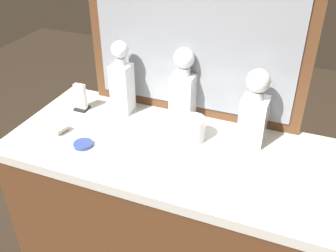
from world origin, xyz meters
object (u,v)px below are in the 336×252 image
object	(u,v)px
porcelain_dish	(83,144)
napkin_holder	(81,99)
crystal_decanter_far_right	(254,114)
silver_brush_rear	(52,125)
crystal_decanter_rear	(183,91)
crystal_decanter_center	(122,84)
crystal_tumbler_rear	(193,130)

from	to	relation	value
porcelain_dish	napkin_holder	size ratio (longest dim) A/B	0.61
porcelain_dish	crystal_decanter_far_right	bearing A→B (deg)	24.57
silver_brush_rear	crystal_decanter_far_right	bearing A→B (deg)	14.98
crystal_decanter_far_right	crystal_decanter_rear	world-z (taller)	crystal_decanter_rear
crystal_decanter_rear	napkin_holder	distance (m)	0.41
crystal_decanter_center	porcelain_dish	bearing A→B (deg)	-94.03
crystal_decanter_far_right	porcelain_dish	bearing A→B (deg)	-155.43
crystal_decanter_center	crystal_tumbler_rear	distance (m)	0.34
crystal_decanter_center	napkin_holder	xyz separation A→B (m)	(-0.16, -0.05, -0.07)
porcelain_dish	crystal_decanter_center	bearing A→B (deg)	85.97
crystal_decanter_rear	silver_brush_rear	xyz separation A→B (m)	(-0.42, -0.25, -0.10)
crystal_decanter_far_right	crystal_decanter_rear	xyz separation A→B (m)	(-0.28, 0.07, 0.00)
napkin_holder	silver_brush_rear	bearing A→B (deg)	-99.45
porcelain_dish	napkin_holder	distance (m)	0.26
crystal_tumbler_rear	napkin_holder	bearing A→B (deg)	175.55
crystal_decanter_far_right	silver_brush_rear	xyz separation A→B (m)	(-0.70, -0.19, -0.10)
porcelain_dish	napkin_holder	xyz separation A→B (m)	(-0.14, 0.22, 0.04)
crystal_decanter_center	crystal_tumbler_rear	world-z (taller)	crystal_decanter_center
crystal_decanter_center	porcelain_dish	world-z (taller)	crystal_decanter_center
crystal_decanter_rear	porcelain_dish	world-z (taller)	crystal_decanter_rear
crystal_decanter_center	napkin_holder	world-z (taller)	crystal_decanter_center
crystal_decanter_center	silver_brush_rear	world-z (taller)	crystal_decanter_center
crystal_decanter_rear	porcelain_dish	size ratio (longest dim) A/B	4.18
crystal_decanter_far_right	crystal_decanter_center	bearing A→B (deg)	177.21
crystal_decanter_rear	porcelain_dish	bearing A→B (deg)	-129.50
crystal_tumbler_rear	porcelain_dish	world-z (taller)	crystal_tumbler_rear
crystal_decanter_far_right	crystal_decanter_center	size ratio (longest dim) A/B	0.95
crystal_decanter_far_right	napkin_holder	world-z (taller)	crystal_decanter_far_right
silver_brush_rear	porcelain_dish	xyz separation A→B (m)	(0.17, -0.06, -0.01)
crystal_tumbler_rear	porcelain_dish	distance (m)	0.38
porcelain_dish	crystal_decanter_rear	bearing A→B (deg)	50.50
crystal_decanter_far_right	silver_brush_rear	world-z (taller)	crystal_decanter_far_right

